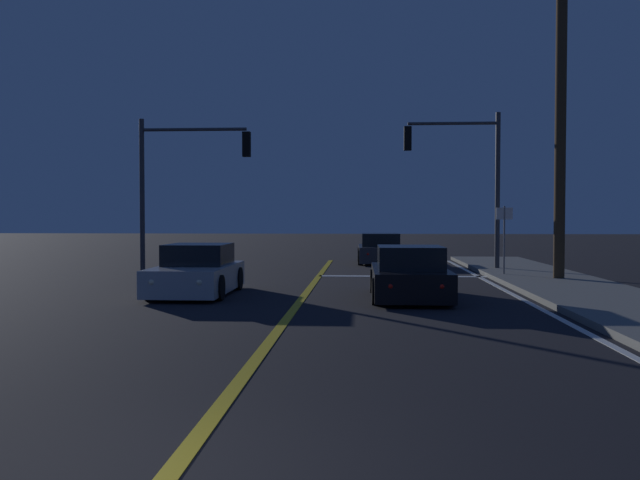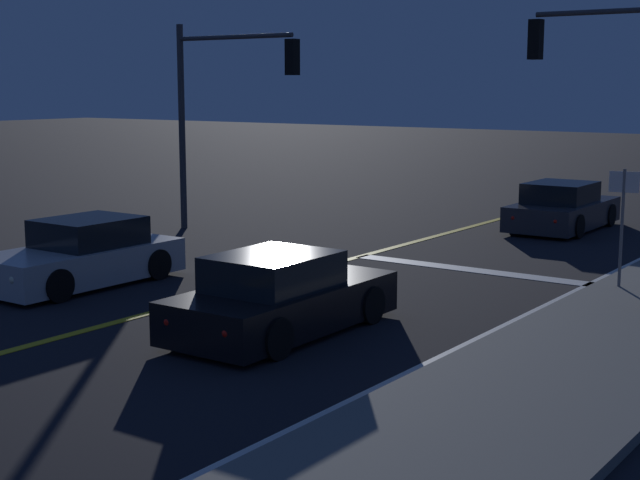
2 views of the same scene
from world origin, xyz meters
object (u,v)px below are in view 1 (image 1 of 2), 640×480
car_far_approaching_silver (197,273)px  utility_pole_right (561,97)px  traffic_signal_far_left (182,170)px  car_distant_tail_charcoal (380,250)px  traffic_signal_near_right (464,167)px  street_sign_corner (504,230)px  car_following_oncoming_black (410,276)px

car_far_approaching_silver → utility_pole_right: size_ratio=0.37×
car_far_approaching_silver → traffic_signal_far_left: bearing=-72.1°
car_distant_tail_charcoal → traffic_signal_near_right: bearing=-56.7°
traffic_signal_near_right → utility_pole_right: bearing=118.6°
car_distant_tail_charcoal → car_far_approaching_silver: 13.73m
traffic_signal_far_left → street_sign_corner: traffic_signal_far_left is taller
car_distant_tail_charcoal → traffic_signal_near_right: size_ratio=0.73×
car_following_oncoming_black → car_far_approaching_silver: same height
car_distant_tail_charcoal → traffic_signal_near_right: traffic_signal_near_right is taller
car_distant_tail_charcoal → traffic_signal_near_right: (3.04, -4.49, 3.37)m
car_distant_tail_charcoal → traffic_signal_far_left: size_ratio=0.77×
street_sign_corner → utility_pole_right: bearing=-46.8°
utility_pole_right → street_sign_corner: 4.63m
car_distant_tail_charcoal → utility_pole_right: utility_pole_right is taller
car_following_oncoming_black → traffic_signal_near_right: size_ratio=0.72×
car_following_oncoming_black → traffic_signal_far_left: size_ratio=0.76×
car_far_approaching_silver → traffic_signal_near_right: size_ratio=0.70×
traffic_signal_far_left → utility_pole_right: utility_pole_right is taller
traffic_signal_near_right → street_sign_corner: 3.76m
car_far_approaching_silver → traffic_signal_far_left: 7.85m
utility_pole_right → car_far_approaching_silver: bearing=-159.5°
car_distant_tail_charcoal → traffic_signal_far_left: 9.97m
car_following_oncoming_black → utility_pole_right: size_ratio=0.38×
car_far_approaching_silver → traffic_signal_far_left: traffic_signal_far_left is taller
traffic_signal_far_left → utility_pole_right: bearing=-12.8°
traffic_signal_near_right → traffic_signal_far_left: traffic_signal_near_right is taller
car_far_approaching_silver → street_sign_corner: 10.68m
car_far_approaching_silver → traffic_signal_far_left: size_ratio=0.74×
car_following_oncoming_black → traffic_signal_far_left: traffic_signal_far_left is taller
traffic_signal_far_left → car_far_approaching_silver: bearing=-72.1°
car_far_approaching_silver → car_following_oncoming_black: bearing=173.2°
utility_pole_right → street_sign_corner: size_ratio=4.65×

